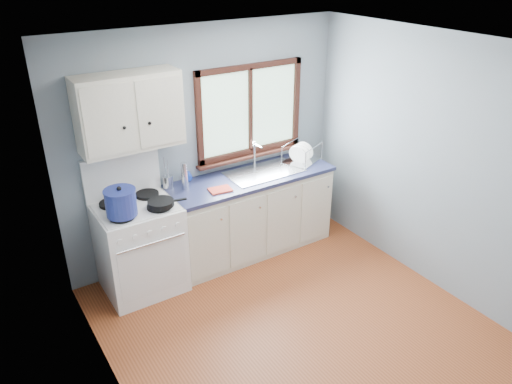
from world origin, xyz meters
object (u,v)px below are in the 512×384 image
gas_range (140,245)px  base_cabinets (250,217)px  sink (264,177)px  utensil_crock (168,182)px  stockpot (121,202)px  dish_rack (302,157)px  skillet (161,203)px  thermos (184,176)px

gas_range → base_cabinets: 1.31m
gas_range → sink: (1.49, 0.02, 0.37)m
base_cabinets → sink: size_ratio=2.20×
base_cabinets → utensil_crock: bearing=166.9°
sink → utensil_crock: 1.07m
stockpot → utensil_crock: 0.72m
stockpot → sink: bearing=5.9°
sink → utensil_crock: size_ratio=2.49×
sink → dish_rack: (0.53, 0.02, 0.12)m
stockpot → gas_range: bearing=41.6°
utensil_crock → base_cabinets: bearing=-13.1°
skillet → thermos: bearing=48.0°
skillet → stockpot: size_ratio=1.10×
gas_range → dish_rack: (2.02, 0.04, 0.48)m
gas_range → base_cabinets: size_ratio=0.74×
stockpot → dish_rack: bearing=5.1°
base_cabinets → stockpot: 1.63m
skillet → utensil_crock: (0.24, 0.40, 0.00)m
gas_range → dish_rack: 2.08m
sink → thermos: 0.94m
sink → base_cabinets: bearing=179.9°
base_cabinets → dish_rack: bearing=1.9°
skillet → utensil_crock: utensil_crock is taller
stockpot → skillet: bearing=-3.5°
utensil_crock → stockpot: bearing=-148.6°
skillet → dish_rack: (1.82, 0.22, -0.01)m
skillet → base_cabinets: bearing=21.4°
thermos → dish_rack: bearing=-2.5°
base_cabinets → stockpot: bearing=-173.4°
gas_range → stockpot: bearing=-138.4°
gas_range → skillet: 0.56m
utensil_crock → dish_rack: utensil_crock is taller
dish_rack → skillet: bearing=162.9°
thermos → utensil_crock: bearing=139.5°
gas_range → utensil_crock: gas_range is taller
stockpot → utensil_crock: (0.61, 0.37, -0.10)m
gas_range → base_cabinets: (1.31, 0.02, -0.08)m
utensil_crock → skillet: bearing=-121.5°
gas_range → thermos: bearing=10.3°
sink → utensil_crock: bearing=169.1°
gas_range → stockpot: (-0.17, -0.15, 0.59)m
skillet → utensil_crock: 0.47m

